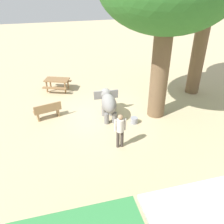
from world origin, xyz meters
TOP-DOWN VIEW (x-y plane):
  - ground_plane at (0.00, 0.00)m, footprint 60.00×60.00m
  - elephant at (-0.05, 0.42)m, footprint 1.31×1.95m
  - person_handler at (0.07, 2.98)m, footprint 0.51×0.32m
  - wooden_bench at (3.00, -0.24)m, footprint 1.46×0.72m
  - picnic_table_near at (2.30, -3.63)m, footprint 1.93×1.92m
  - feed_bucket at (-1.17, 1.34)m, footprint 0.36×0.36m

SIDE VIEW (x-z plane):
  - ground_plane at x=0.00m, z-range 0.00..0.00m
  - feed_bucket at x=-1.17m, z-range 0.00..0.32m
  - wooden_bench at x=3.00m, z-range 0.03..0.91m
  - picnic_table_near at x=2.30m, z-range 0.20..0.98m
  - elephant at x=-0.05m, z-range 0.19..1.54m
  - person_handler at x=0.07m, z-range 0.14..1.76m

